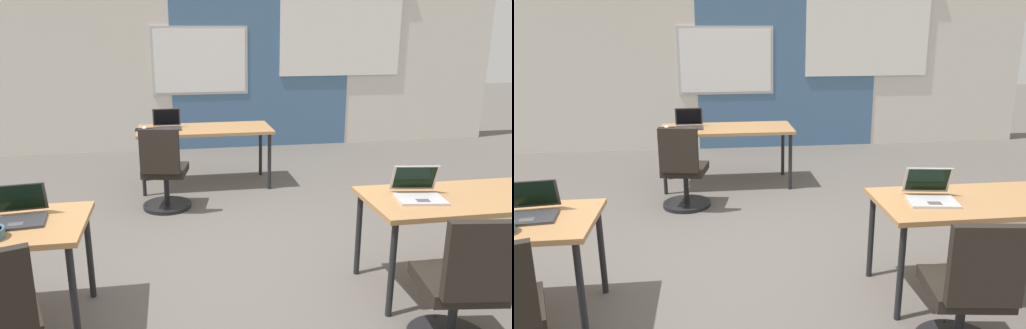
# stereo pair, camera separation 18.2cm
# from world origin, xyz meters

# --- Properties ---
(ground_plane) EXTENTS (24.00, 24.00, 0.00)m
(ground_plane) POSITION_xyz_m (0.00, 0.00, 0.00)
(ground_plane) COLOR #56514C
(back_wall_assembly) EXTENTS (10.00, 0.27, 2.80)m
(back_wall_assembly) POSITION_xyz_m (0.05, 4.20, 1.41)
(back_wall_assembly) COLOR silver
(back_wall_assembly) RESTS_ON ground
(desk_near_right) EXTENTS (1.60, 0.70, 0.72)m
(desk_near_right) POSITION_xyz_m (1.75, -0.60, 0.66)
(desk_near_right) COLOR #A37547
(desk_near_right) RESTS_ON ground
(desk_far_center) EXTENTS (1.60, 0.70, 0.72)m
(desk_far_center) POSITION_xyz_m (0.00, 2.20, 0.66)
(desk_far_center) COLOR #A37547
(desk_far_center) RESTS_ON ground
(laptop_near_left_inner) EXTENTS (0.36, 0.35, 0.22)m
(laptop_near_left_inner) POSITION_xyz_m (-1.37, -0.55, 0.77)
(laptop_near_left_inner) COLOR #333338
(laptop_near_left_inner) RESTS_ON desk_near_left
(laptop_far_left) EXTENTS (0.33, 0.30, 0.23)m
(laptop_far_left) POSITION_xyz_m (-0.45, 2.24, 0.77)
(laptop_far_left) COLOR #333338
(laptop_far_left) RESTS_ON desk_far_center
(mousepad_far_left) EXTENTS (0.22, 0.19, 0.00)m
(mousepad_far_left) POSITION_xyz_m (-0.72, 2.22, 0.72)
(mousepad_far_left) COLOR black
(mousepad_far_left) RESTS_ON desk_far_center
(mouse_far_left) EXTENTS (0.06, 0.10, 0.03)m
(mouse_far_left) POSITION_xyz_m (-0.72, 2.22, 0.74)
(mouse_far_left) COLOR silver
(mouse_far_left) RESTS_ON mousepad_far_left
(chair_far_left) EXTENTS (0.52, 0.57, 0.92)m
(chair_far_left) POSITION_xyz_m (-0.49, 1.40, 0.38)
(chair_far_left) COLOR black
(chair_far_left) RESTS_ON ground
(laptop_near_right_inner) EXTENTS (0.37, 0.37, 0.22)m
(laptop_near_right_inner) POSITION_xyz_m (1.33, -0.58, 0.77)
(laptop_near_right_inner) COLOR #B7B7BC
(laptop_near_right_inner) RESTS_ON desk_near_right
(chair_near_right_inner) EXTENTS (0.52, 0.56, 0.92)m
(chair_near_right_inner) POSITION_xyz_m (1.24, -1.33, 0.38)
(chair_near_right_inner) COLOR black
(chair_near_right_inner) RESTS_ON ground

